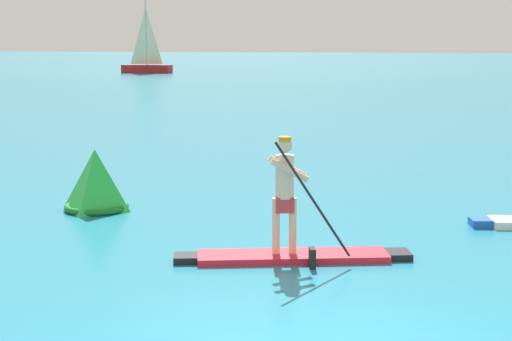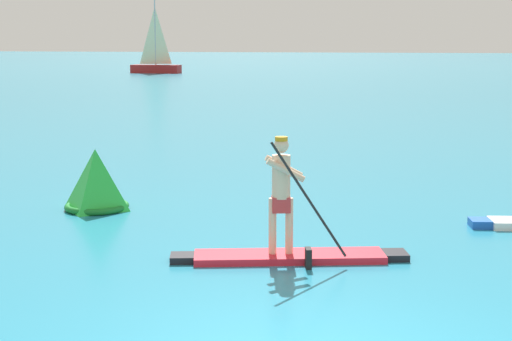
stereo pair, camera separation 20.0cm
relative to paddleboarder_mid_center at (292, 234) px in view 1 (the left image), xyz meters
name	(u,v)px [view 1 (the left image)]	position (x,y,z in m)	size (l,w,h in m)	color
paddleboarder_mid_center	(292,234)	(0.00, 0.00, 0.00)	(3.37, 1.43, 1.83)	red
race_marker_buoy	(96,183)	(-4.21, 2.42, 0.12)	(1.19, 1.19, 1.14)	green
sailboat_left_horizon	(147,63)	(-27.48, 62.24, 0.60)	(5.00, 1.33, 7.64)	#A51E1E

